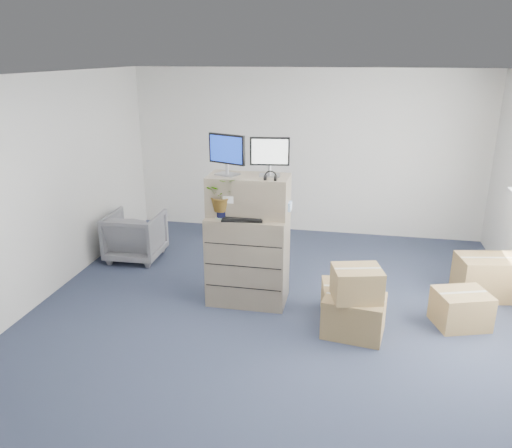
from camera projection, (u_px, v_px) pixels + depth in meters
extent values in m
plane|color=#242A40|center=(271.00, 330.00, 5.73)|extent=(7.00, 7.00, 0.00)
cube|color=silver|center=(306.00, 153.00, 8.53)|extent=(6.00, 0.02, 2.80)
cube|color=#85745B|center=(248.00, 259.00, 6.26)|extent=(0.98, 0.60, 1.14)
cube|color=#85745B|center=(249.00, 195.00, 6.05)|extent=(0.98, 0.49, 0.49)
cube|color=#99999E|center=(227.00, 174.00, 5.99)|extent=(0.31, 0.27, 0.02)
cylinder|color=#99999E|center=(227.00, 169.00, 5.97)|extent=(0.04, 0.04, 0.12)
cube|color=black|center=(227.00, 149.00, 5.89)|extent=(0.48, 0.21, 0.36)
cube|color=navy|center=(226.00, 149.00, 5.88)|extent=(0.42, 0.17, 0.31)
cube|color=#99999E|center=(270.00, 175.00, 5.95)|extent=(0.27, 0.21, 0.02)
cylinder|color=#99999E|center=(270.00, 170.00, 5.93)|extent=(0.04, 0.04, 0.11)
cube|color=black|center=(270.00, 151.00, 5.86)|extent=(0.47, 0.09, 0.33)
cube|color=silver|center=(270.00, 152.00, 5.84)|extent=(0.42, 0.06, 0.29)
torus|color=black|center=(271.00, 177.00, 5.74)|extent=(0.15, 0.02, 0.15)
cube|color=black|center=(242.00, 219.00, 5.92)|extent=(0.51, 0.26, 0.03)
ellipsoid|color=silver|center=(271.00, 219.00, 5.89)|extent=(0.12, 0.09, 0.04)
cylinder|color=#93969B|center=(256.00, 203.00, 6.09)|extent=(0.08, 0.08, 0.29)
cube|color=silver|center=(242.00, 214.00, 6.09)|extent=(0.06, 0.05, 0.02)
cube|color=black|center=(241.00, 209.00, 6.07)|extent=(0.06, 0.04, 0.12)
cube|color=black|center=(276.00, 211.00, 6.15)|extent=(0.28, 0.23, 0.07)
cube|color=#3C79CE|center=(280.00, 206.00, 6.04)|extent=(0.28, 0.14, 0.10)
cylinder|color=#92AE8C|center=(223.00, 217.00, 6.01)|extent=(0.20, 0.20, 0.02)
cylinder|color=black|center=(222.00, 211.00, 5.99)|extent=(0.17, 0.17, 0.13)
imported|color=#1F5117|center=(222.00, 198.00, 5.94)|extent=(0.48, 0.50, 0.32)
imported|color=slate|center=(135.00, 234.00, 7.62)|extent=(0.80, 0.75, 0.81)
cube|color=olive|center=(354.00, 315.00, 5.60)|extent=(0.73, 0.60, 0.45)
cube|color=olive|center=(461.00, 309.00, 5.78)|extent=(0.69, 0.63, 0.42)
cube|color=olive|center=(349.00, 302.00, 5.94)|extent=(0.70, 0.65, 0.42)
cube|color=olive|center=(357.00, 284.00, 5.44)|extent=(0.60, 0.52, 0.36)
cube|color=olive|center=(487.00, 277.00, 6.44)|extent=(0.84, 0.62, 0.55)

